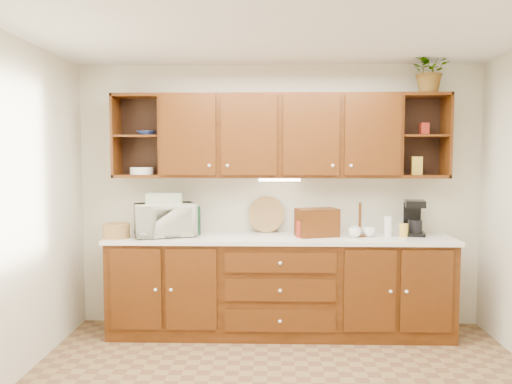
# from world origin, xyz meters

# --- Properties ---
(ceiling) EXTENTS (4.00, 4.00, 0.00)m
(ceiling) POSITION_xyz_m (0.00, 0.00, 2.60)
(ceiling) COLOR white
(ceiling) RESTS_ON back_wall
(back_wall) EXTENTS (4.00, 0.00, 4.00)m
(back_wall) POSITION_xyz_m (0.00, 1.75, 1.30)
(back_wall) COLOR beige
(back_wall) RESTS_ON floor
(base_cabinets) EXTENTS (3.20, 0.60, 0.90)m
(base_cabinets) POSITION_xyz_m (0.00, 1.45, 0.45)
(base_cabinets) COLOR #361806
(base_cabinets) RESTS_ON floor
(countertop) EXTENTS (3.24, 0.64, 0.04)m
(countertop) POSITION_xyz_m (0.00, 1.44, 0.92)
(countertop) COLOR white
(countertop) RESTS_ON base_cabinets
(upper_cabinets) EXTENTS (3.20, 0.33, 0.80)m
(upper_cabinets) POSITION_xyz_m (0.01, 1.59, 1.89)
(upper_cabinets) COLOR #361806
(upper_cabinets) RESTS_ON back_wall
(undercabinet_light) EXTENTS (0.40, 0.05, 0.02)m
(undercabinet_light) POSITION_xyz_m (0.00, 1.53, 1.47)
(undercabinet_light) COLOR white
(undercabinet_light) RESTS_ON upper_cabinets
(wicker_basket) EXTENTS (0.28, 0.28, 0.13)m
(wicker_basket) POSITION_xyz_m (-1.52, 1.31, 1.01)
(wicker_basket) COLOR #9C7441
(wicker_basket) RESTS_ON countertop
(microwave) EXTENTS (0.65, 0.54, 0.31)m
(microwave) POSITION_xyz_m (-1.09, 1.42, 1.09)
(microwave) COLOR silver
(microwave) RESTS_ON countertop
(towel_stack) EXTENTS (0.36, 0.28, 0.10)m
(towel_stack) POSITION_xyz_m (-1.09, 1.42, 1.30)
(towel_stack) COLOR #DDC368
(towel_stack) RESTS_ON microwave
(wine_bottle) EXTENTS (0.08, 0.08, 0.28)m
(wine_bottle) POSITION_xyz_m (-0.79, 1.49, 1.08)
(wine_bottle) COLOR black
(wine_bottle) RESTS_ON countertop
(woven_tray) EXTENTS (0.36, 0.11, 0.36)m
(woven_tray) POSITION_xyz_m (-0.13, 1.69, 0.95)
(woven_tray) COLOR #9C7441
(woven_tray) RESTS_ON countertop
(bread_box) EXTENTS (0.43, 0.33, 0.26)m
(bread_box) POSITION_xyz_m (0.35, 1.44, 1.07)
(bread_box) COLOR #361806
(bread_box) RESTS_ON countertop
(mug_tree) EXTENTS (0.28, 0.29, 0.32)m
(mug_tree) POSITION_xyz_m (0.76, 1.45, 0.99)
(mug_tree) COLOR #361806
(mug_tree) RESTS_ON countertop
(canister_red) EXTENTS (0.14, 0.14, 0.16)m
(canister_red) POSITION_xyz_m (0.21, 1.39, 1.02)
(canister_red) COLOR maroon
(canister_red) RESTS_ON countertop
(canister_white) EXTENTS (0.09, 0.09, 0.19)m
(canister_white) POSITION_xyz_m (1.03, 1.46, 1.03)
(canister_white) COLOR white
(canister_white) RESTS_ON countertop
(canister_yellow) EXTENTS (0.09, 0.09, 0.12)m
(canister_yellow) POSITION_xyz_m (1.17, 1.44, 1.00)
(canister_yellow) COLOR gold
(canister_yellow) RESTS_ON countertop
(coffee_maker) EXTENTS (0.22, 0.26, 0.34)m
(coffee_maker) POSITION_xyz_m (1.29, 1.53, 1.10)
(coffee_maker) COLOR black
(coffee_maker) RESTS_ON countertop
(bowl_stack) EXTENTS (0.22, 0.22, 0.04)m
(bowl_stack) POSITION_xyz_m (-1.29, 1.57, 1.92)
(bowl_stack) COLOR #284194
(bowl_stack) RESTS_ON upper_cabinets
(plate_stack) EXTENTS (0.29, 0.29, 0.07)m
(plate_stack) POSITION_xyz_m (-1.34, 1.57, 1.56)
(plate_stack) COLOR white
(plate_stack) RESTS_ON upper_cabinets
(pantry_box_yellow) EXTENTS (0.11, 0.09, 0.17)m
(pantry_box_yellow) POSITION_xyz_m (1.32, 1.57, 1.61)
(pantry_box_yellow) COLOR gold
(pantry_box_yellow) RESTS_ON upper_cabinets
(pantry_box_red) EXTENTS (0.08, 0.07, 0.11)m
(pantry_box_red) POSITION_xyz_m (1.38, 1.57, 1.96)
(pantry_box_red) COLOR maroon
(pantry_box_red) RESTS_ON upper_cabinets
(potted_plant) EXTENTS (0.41, 0.37, 0.41)m
(potted_plant) POSITION_xyz_m (1.41, 1.52, 2.49)
(potted_plant) COLOR #999999
(potted_plant) RESTS_ON upper_cabinets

